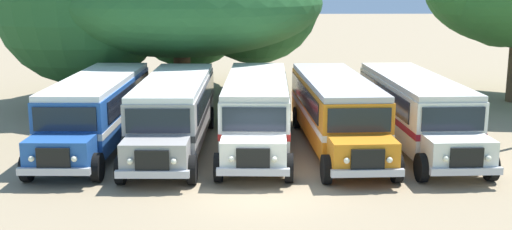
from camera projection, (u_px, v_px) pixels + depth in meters
ground_plane at (259, 191)px, 20.63m from camera, size 220.00×220.00×0.00m
parked_bus_slot_0 at (98, 108)px, 26.07m from camera, size 3.00×10.88×2.82m
parked_bus_slot_1 at (174, 109)px, 25.77m from camera, size 2.91×10.87×2.82m
parked_bus_slot_2 at (257, 108)px, 26.03m from camera, size 3.08×10.89×2.82m
parked_bus_slot_3 at (336, 109)px, 25.89m from camera, size 3.00×10.88×2.82m
parked_bus_slot_4 at (415, 108)px, 26.07m from camera, size 2.95×10.87×2.82m
broad_shade_tree at (170, 2)px, 35.76m from camera, size 17.71×16.86×10.35m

